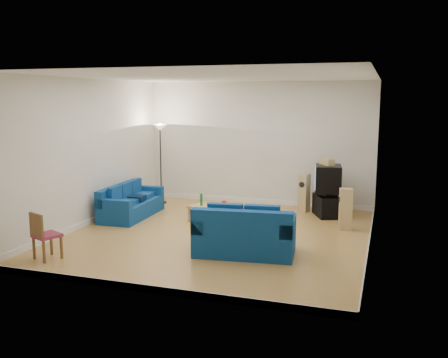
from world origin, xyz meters
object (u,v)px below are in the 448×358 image
(sofa_loveseat, at_px, (245,236))
(coffee_table, at_px, (211,209))
(tv_stand, at_px, (326,206))
(television, at_px, (328,178))
(sofa_three_seat, at_px, (130,205))

(sofa_loveseat, distance_m, coffee_table, 2.36)
(sofa_loveseat, xyz_separation_m, tv_stand, (1.03, 3.43, -0.08))
(television, bearing_deg, coffee_table, -66.53)
(sofa_three_seat, height_order, television, television)
(sofa_loveseat, xyz_separation_m, coffee_table, (-1.34, 1.94, -0.02))
(tv_stand, bearing_deg, sofa_three_seat, -94.96)
(coffee_table, relative_size, television, 1.30)
(sofa_three_seat, height_order, sofa_loveseat, sofa_loveseat)
(tv_stand, xyz_separation_m, television, (0.02, -0.01, 0.66))
(sofa_three_seat, height_order, coffee_table, sofa_three_seat)
(sofa_three_seat, relative_size, tv_stand, 2.41)
(sofa_loveseat, height_order, television, television)
(sofa_three_seat, height_order, tv_stand, sofa_three_seat)
(tv_stand, bearing_deg, sofa_loveseat, -40.40)
(sofa_loveseat, bearing_deg, sofa_three_seat, 143.41)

